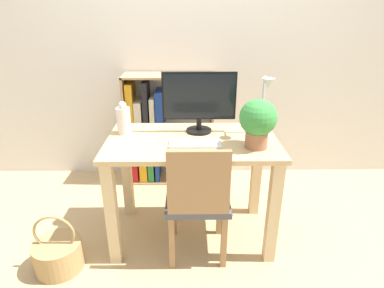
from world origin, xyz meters
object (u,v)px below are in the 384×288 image
Objects in this scene: desk_lamp at (265,101)px; bookshelf at (154,132)px; vase at (124,119)px; basket at (58,254)px; chair at (198,198)px; monitor at (199,99)px; potted_plant at (258,121)px; keyboard at (195,144)px.

desk_lamp is 0.39× the size of bookshelf.
basket is (-0.39, -0.45, -0.74)m from vase.
desk_lamp is 1.00× the size of basket.
desk_lamp is 0.48× the size of chair.
bookshelf reaches higher than chair.
monitor is at bearing 27.82° from basket.
monitor is 1.25× the size of desk_lamp.
vase is at bearing 176.34° from desk_lamp.
monitor reaches higher than potted_plant.
bookshelf is at bearing 81.08° from vase.
desk_lamp is 1.30× the size of potted_plant.
desk_lamp reaches higher than keyboard.
bookshelf is at bearing 100.52° from chair.
chair is 0.95m from basket.
desk_lamp is at bearing 24.74° from chair.
keyboard is 0.32× the size of bookshelf.
vase is 0.88m from potted_plant.
basket is at bearing -113.43° from bookshelf.
keyboard is 1.45× the size of vase.
potted_plant is at bearing 6.70° from chair.
monitor is at bearing 3.07° from vase.
desk_lamp reaches higher than vase.
bookshelf is at bearing 127.28° from potted_plant.
potted_plant is 0.37× the size of chair.
monitor is 0.52m from vase.
potted_plant reaches higher than chair.
keyboard is at bearing 174.64° from potted_plant.
monitor reaches higher than keyboard.
potted_plant reaches higher than keyboard.
desk_lamp is 1.23m from bookshelf.
chair is at bearing -92.42° from monitor.
bookshelf is (-0.81, 0.77, -0.50)m from desk_lamp.
basket is at bearing -164.92° from keyboard.
bookshelf is (-0.39, 0.69, -0.49)m from monitor.
monitor is 1.52× the size of keyboard.
bookshelf is at bearing 119.76° from monitor.
potted_plant is 0.60m from chair.
basket is at bearing -163.56° from desk_lamp.
desk_lamp is (0.42, -0.09, 0.01)m from monitor.
vase reaches higher than basket.
keyboard is 1.07× the size of potted_plant.
potted_plant is at bearing 9.12° from basket.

